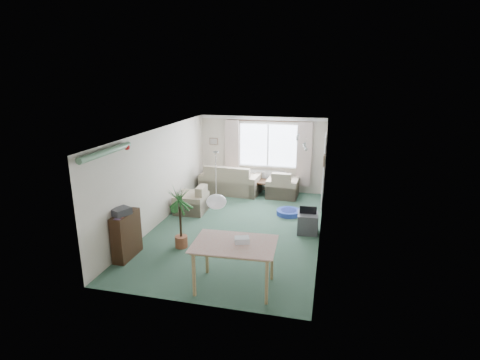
% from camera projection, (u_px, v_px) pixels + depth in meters
% --- Properties ---
extents(ground, '(6.50, 6.50, 0.00)m').
position_uv_depth(ground, '(237.00, 228.00, 9.26)').
color(ground, '#2F4E3D').
extents(window, '(1.80, 0.03, 1.30)m').
position_uv_depth(window, '(268.00, 145.00, 11.82)').
color(window, white).
extents(curtain_rod, '(2.60, 0.03, 0.03)m').
position_uv_depth(curtain_rod, '(268.00, 121.00, 11.54)').
color(curtain_rod, black).
extents(curtain_left, '(0.45, 0.08, 2.00)m').
position_uv_depth(curtain_left, '(232.00, 151.00, 12.05)').
color(curtain_left, beige).
extents(curtain_right, '(0.45, 0.08, 2.00)m').
position_uv_depth(curtain_right, '(304.00, 155.00, 11.53)').
color(curtain_right, beige).
extents(radiator, '(1.20, 0.10, 0.55)m').
position_uv_depth(radiator, '(267.00, 179.00, 12.09)').
color(radiator, white).
extents(doorway, '(0.03, 0.95, 2.00)m').
position_uv_depth(doorway, '(324.00, 172.00, 10.59)').
color(doorway, black).
extents(pendant_lamp, '(0.36, 0.36, 0.36)m').
position_uv_depth(pendant_lamp, '(216.00, 202.00, 6.66)').
color(pendant_lamp, white).
extents(tinsel_garland, '(1.60, 1.60, 0.12)m').
position_uv_depth(tinsel_garland, '(106.00, 152.00, 6.92)').
color(tinsel_garland, '#196626').
extents(bauble_cluster_a, '(0.20, 0.20, 0.20)m').
position_uv_depth(bauble_cluster_a, '(297.00, 135.00, 9.20)').
color(bauble_cluster_a, silver).
extents(bauble_cluster_b, '(0.20, 0.20, 0.20)m').
position_uv_depth(bauble_cluster_b, '(306.00, 144.00, 8.01)').
color(bauble_cluster_b, silver).
extents(wall_picture_back, '(0.28, 0.03, 0.22)m').
position_uv_depth(wall_picture_back, '(214.00, 141.00, 12.22)').
color(wall_picture_back, brown).
extents(wall_picture_right, '(0.03, 0.24, 0.30)m').
position_uv_depth(wall_picture_right, '(324.00, 161.00, 9.51)').
color(wall_picture_right, brown).
extents(sofa, '(1.89, 1.09, 0.92)m').
position_uv_depth(sofa, '(231.00, 179.00, 11.91)').
color(sofa, tan).
rests_on(sofa, ground).
extents(armchair_corner, '(0.94, 0.90, 0.83)m').
position_uv_depth(armchair_corner, '(283.00, 184.00, 11.52)').
color(armchair_corner, beige).
rests_on(armchair_corner, ground).
extents(armchair_left, '(0.82, 0.86, 0.75)m').
position_uv_depth(armchair_left, '(191.00, 199.00, 10.24)').
color(armchair_left, beige).
rests_on(armchair_left, ground).
extents(coffee_table, '(1.03, 0.59, 0.46)m').
position_uv_depth(coffee_table, '(271.00, 188.00, 11.68)').
color(coffee_table, black).
rests_on(coffee_table, ground).
extents(photo_frame, '(0.12, 0.03, 0.16)m').
position_uv_depth(photo_frame, '(273.00, 179.00, 11.60)').
color(photo_frame, brown).
rests_on(photo_frame, coffee_table).
extents(bookshelf, '(0.27, 0.79, 0.96)m').
position_uv_depth(bookshelf, '(126.00, 235.00, 7.67)').
color(bookshelf, black).
rests_on(bookshelf, ground).
extents(hifi_box, '(0.40, 0.43, 0.14)m').
position_uv_depth(hifi_box, '(121.00, 212.00, 7.45)').
color(hifi_box, '#35353A').
rests_on(hifi_box, bookshelf).
extents(houseplant, '(0.59, 0.59, 1.37)m').
position_uv_depth(houseplant, '(180.00, 218.00, 8.06)').
color(houseplant, '#216034').
rests_on(houseplant, ground).
extents(dining_table, '(1.38, 0.95, 0.84)m').
position_uv_depth(dining_table, '(235.00, 266.00, 6.58)').
color(dining_table, '#9F8456').
rests_on(dining_table, ground).
extents(gift_box, '(0.29, 0.25, 0.12)m').
position_uv_depth(gift_box, '(242.00, 241.00, 6.47)').
color(gift_box, white).
rests_on(gift_box, dining_table).
extents(tv_cube, '(0.51, 0.56, 0.48)m').
position_uv_depth(tv_cube, '(307.00, 223.00, 8.94)').
color(tv_cube, '#3F4045').
rests_on(tv_cube, ground).
extents(pet_bed, '(0.84, 0.84, 0.13)m').
position_uv_depth(pet_bed, '(289.00, 212.00, 10.11)').
color(pet_bed, navy).
rests_on(pet_bed, ground).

